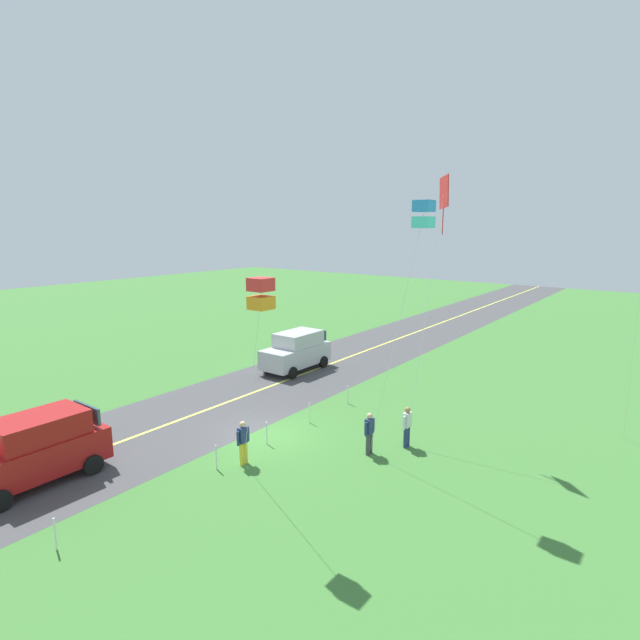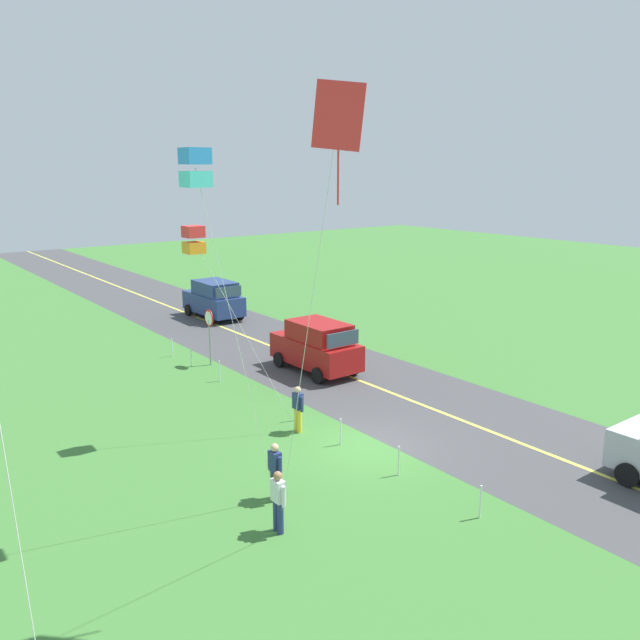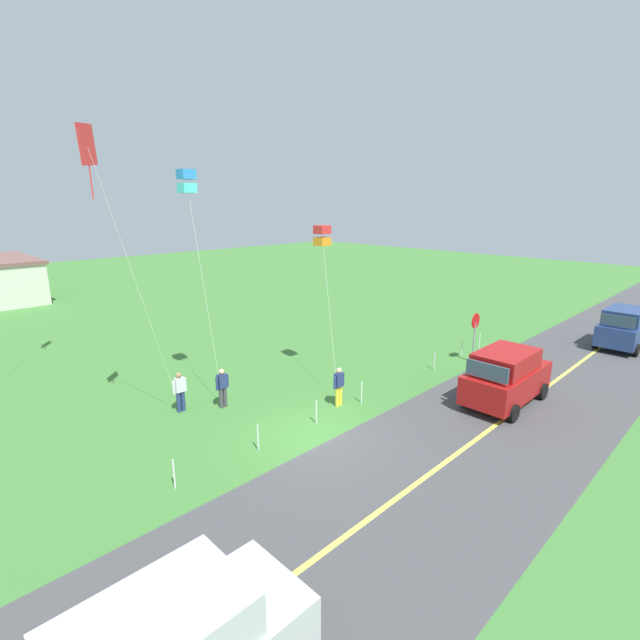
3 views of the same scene
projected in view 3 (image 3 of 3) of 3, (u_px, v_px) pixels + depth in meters
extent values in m
cube|color=#3D7533|center=(318.00, 437.00, 15.81)|extent=(120.00, 120.00, 0.10)
cube|color=#424244|center=(415.00, 485.00, 13.04)|extent=(120.00, 7.00, 0.00)
cube|color=#E5E04C|center=(415.00, 485.00, 13.04)|extent=(120.00, 0.16, 0.00)
cube|color=maroon|center=(506.00, 382.00, 18.26)|extent=(4.40, 1.90, 1.10)
cube|color=maroon|center=(506.00, 361.00, 17.85)|extent=(2.73, 1.75, 0.80)
cube|color=#334756|center=(517.00, 355.00, 18.59)|extent=(0.10, 1.62, 0.64)
cube|color=#334756|center=(487.00, 371.00, 16.75)|extent=(0.10, 1.62, 0.60)
cylinder|color=black|center=(498.00, 379.00, 20.02)|extent=(0.68, 0.22, 0.68)
cylinder|color=black|center=(543.00, 391.00, 18.71)|extent=(0.68, 0.22, 0.68)
cylinder|color=black|center=(466.00, 398.00, 18.08)|extent=(0.68, 0.22, 0.68)
cylinder|color=black|center=(513.00, 413.00, 16.77)|extent=(0.68, 0.22, 0.68)
cube|color=#B7B7BC|center=(153.00, 636.00, 6.51)|extent=(2.73, 1.75, 0.80)
cube|color=#334756|center=(218.00, 592.00, 7.25)|extent=(0.10, 1.62, 0.64)
cylinder|color=black|center=(222.00, 608.00, 8.68)|extent=(0.68, 0.22, 0.68)
cube|color=navy|center=(624.00, 331.00, 25.43)|extent=(4.40, 1.90, 1.10)
cube|color=navy|center=(626.00, 316.00, 25.03)|extent=(2.73, 1.75, 0.80)
cube|color=#334756|center=(630.00, 312.00, 25.77)|extent=(0.10, 1.62, 0.64)
cube|color=#334756|center=(618.00, 321.00, 23.93)|extent=(0.10, 1.62, 0.60)
cylinder|color=black|center=(610.00, 333.00, 27.20)|extent=(0.68, 0.22, 0.68)
cylinder|color=black|center=(596.00, 343.00, 25.25)|extent=(0.68, 0.22, 0.68)
cylinder|color=black|center=(636.00, 350.00, 23.94)|extent=(0.68, 0.22, 0.68)
cylinder|color=gray|center=(474.00, 342.00, 22.89)|extent=(0.08, 0.08, 2.10)
cylinder|color=red|center=(476.00, 321.00, 22.61)|extent=(0.76, 0.04, 0.76)
cylinder|color=white|center=(475.00, 321.00, 22.62)|extent=(0.62, 0.01, 0.62)
cylinder|color=#3F3F47|center=(221.00, 398.00, 17.90)|extent=(0.16, 0.16, 0.82)
cylinder|color=#3F3F47|center=(225.00, 397.00, 18.02)|extent=(0.16, 0.16, 0.82)
cube|color=navy|center=(222.00, 381.00, 17.79)|extent=(0.36, 0.22, 0.56)
cylinder|color=navy|center=(217.00, 384.00, 17.64)|extent=(0.10, 0.10, 0.52)
cylinder|color=navy|center=(227.00, 381.00, 17.96)|extent=(0.10, 0.10, 0.52)
sphere|color=#D8AD84|center=(222.00, 372.00, 17.69)|extent=(0.22, 0.22, 0.22)
cylinder|color=navy|center=(179.00, 402.00, 17.52)|extent=(0.16, 0.16, 0.82)
cylinder|color=navy|center=(183.00, 401.00, 17.65)|extent=(0.16, 0.16, 0.82)
cube|color=silver|center=(179.00, 385.00, 17.41)|extent=(0.36, 0.22, 0.56)
cylinder|color=silver|center=(174.00, 388.00, 17.26)|extent=(0.10, 0.10, 0.52)
cylinder|color=silver|center=(185.00, 384.00, 17.59)|extent=(0.10, 0.10, 0.52)
sphere|color=#9E704C|center=(179.00, 375.00, 17.32)|extent=(0.22, 0.22, 0.22)
cylinder|color=yellow|center=(337.00, 397.00, 18.02)|extent=(0.16, 0.16, 0.82)
cylinder|color=yellow|center=(340.00, 395.00, 18.14)|extent=(0.16, 0.16, 0.82)
cube|color=navy|center=(339.00, 380.00, 17.91)|extent=(0.36, 0.22, 0.56)
cylinder|color=navy|center=(335.00, 383.00, 17.76)|extent=(0.10, 0.10, 0.52)
cylinder|color=navy|center=(343.00, 379.00, 18.08)|extent=(0.10, 0.10, 0.52)
sphere|color=#D8AD84|center=(339.00, 370.00, 17.81)|extent=(0.22, 0.22, 0.22)
cylinder|color=silver|center=(206.00, 296.00, 17.67)|extent=(0.13, 1.90, 8.66)
cube|color=#2D8CE5|center=(186.00, 174.00, 17.22)|extent=(0.56, 0.56, 0.36)
cube|color=#4CD8D8|center=(187.00, 188.00, 17.34)|extent=(0.56, 0.56, 0.36)
cylinder|color=silver|center=(140.00, 294.00, 15.73)|extent=(2.32, 0.08, 9.58)
cube|color=red|center=(87.00, 144.00, 13.78)|extent=(0.77, 0.73, 1.28)
cylinder|color=red|center=(90.00, 176.00, 14.00)|extent=(0.04, 0.04, 1.40)
cylinder|color=silver|center=(330.00, 317.00, 18.89)|extent=(1.75, 2.70, 6.50)
cube|color=red|center=(322.00, 230.00, 19.54)|extent=(0.56, 0.56, 0.36)
cube|color=orange|center=(322.00, 241.00, 19.66)|extent=(0.56, 0.56, 0.36)
cylinder|color=silver|center=(174.00, 474.00, 12.79)|extent=(0.05, 0.05, 0.90)
cylinder|color=silver|center=(258.00, 438.00, 14.79)|extent=(0.05, 0.05, 0.90)
cylinder|color=silver|center=(316.00, 412.00, 16.59)|extent=(0.05, 0.05, 0.90)
cylinder|color=silver|center=(362.00, 392.00, 18.32)|extent=(0.05, 0.05, 0.90)
cylinder|color=silver|center=(434.00, 361.00, 22.03)|extent=(0.05, 0.05, 0.90)
cylinder|color=silver|center=(461.00, 349.00, 23.81)|extent=(0.05, 0.05, 0.90)
cylinder|color=silver|center=(479.00, 341.00, 25.17)|extent=(0.05, 0.05, 0.90)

